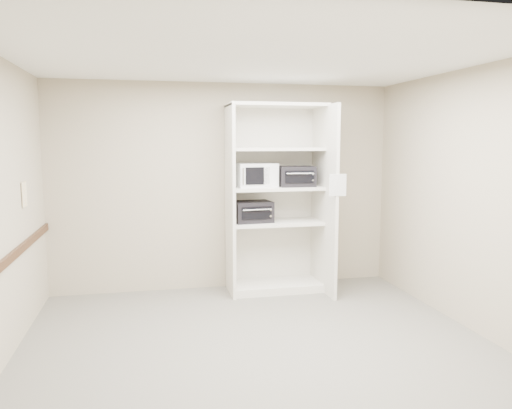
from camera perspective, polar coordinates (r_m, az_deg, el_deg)
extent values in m
cube|color=#5F5C52|center=(5.00, 0.17, -15.66)|extent=(4.50, 4.00, 0.01)
cube|color=white|center=(4.67, 0.18, 16.51)|extent=(4.50, 4.00, 0.01)
cube|color=tan|center=(6.61, -3.59, 2.03)|extent=(4.50, 0.02, 2.70)
cube|color=tan|center=(2.76, 9.27, -5.33)|extent=(4.50, 0.02, 2.70)
cube|color=tan|center=(5.58, 23.34, 0.50)|extent=(0.02, 4.00, 2.70)
cube|color=beige|center=(6.31, -2.96, 0.42)|extent=(0.04, 0.60, 2.40)
cube|color=beige|center=(6.47, 7.81, 0.53)|extent=(0.04, 0.90, 2.40)
cube|color=beige|center=(6.73, 1.66, 0.85)|extent=(1.24, 0.02, 2.40)
cube|color=beige|center=(6.68, 2.23, -9.27)|extent=(1.16, 0.56, 0.10)
cube|color=beige|center=(6.49, 2.26, -2.05)|extent=(1.16, 0.56, 0.04)
cube|color=beige|center=(6.44, 2.28, 1.90)|extent=(1.16, 0.56, 0.04)
cube|color=beige|center=(6.41, 2.31, 6.36)|extent=(1.16, 0.56, 0.04)
cube|color=beige|center=(6.43, 2.33, 11.26)|extent=(1.24, 0.60, 0.04)
cube|color=white|center=(6.40, -0.03, 3.41)|extent=(0.52, 0.41, 0.30)
cube|color=black|center=(6.45, 4.60, 3.23)|extent=(0.46, 0.35, 0.26)
cube|color=black|center=(6.39, -0.43, -0.81)|extent=(0.51, 0.41, 0.27)
cube|color=white|center=(6.02, 9.33, 2.20)|extent=(0.20, 0.02, 0.26)
cube|color=#351D0F|center=(4.78, -27.05, -6.21)|extent=(0.04, 3.98, 0.08)
cube|color=silver|center=(5.64, -24.96, 1.05)|extent=(0.01, 0.18, 0.26)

